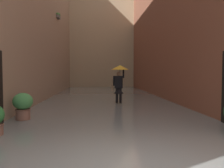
% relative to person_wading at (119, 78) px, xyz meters
% --- Properties ---
extents(ground_plane, '(60.00, 60.00, 0.00)m').
position_rel_person_wading_xyz_m(ground_plane, '(0.59, -2.26, -1.33)').
color(ground_plane, gray).
extents(flood_water, '(7.39, 26.41, 0.08)m').
position_rel_person_wading_xyz_m(flood_water, '(0.59, -2.26, -1.28)').
color(flood_water, slate).
rests_on(flood_water, ground_plane).
extents(building_facade_left, '(2.04, 24.41, 11.28)m').
position_rel_person_wading_xyz_m(building_facade_left, '(-3.60, -2.26, 4.31)').
color(building_facade_left, brown).
rests_on(building_facade_left, ground_plane).
extents(building_facade_far, '(10.19, 1.80, 12.22)m').
position_rel_person_wading_xyz_m(building_facade_far, '(0.59, -13.36, 4.78)').
color(building_facade_far, tan).
rests_on(building_facade_far, ground_plane).
extents(person_wading, '(0.87, 0.87, 1.99)m').
position_rel_person_wading_xyz_m(person_wading, '(0.00, 0.00, 0.00)').
color(person_wading, '#2D2319').
rests_on(person_wading, ground_plane).
extents(potted_plant_near_right, '(0.62, 0.62, 0.93)m').
position_rel_person_wading_xyz_m(potted_plant_near_right, '(3.41, 3.73, -0.79)').
color(potted_plant_near_right, brown).
rests_on(potted_plant_near_right, ground_plane).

